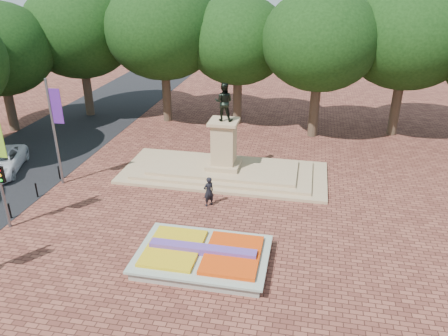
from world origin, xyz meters
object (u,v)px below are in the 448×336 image
Objects in this scene: monument at (224,162)px; pedestrian at (209,191)px; flower_bed at (203,256)px; van at (0,162)px.

monument is 7.51× the size of pedestrian.
van is at bearing 155.98° from flower_bed.
flower_bed is 1.16× the size of van.
monument is 4.48m from pedestrian.
pedestrian is (15.27, -1.74, 0.18)m from van.
van is at bearing -50.86° from pedestrian.
monument reaches higher than flower_bed.
van is (-15.28, -2.73, -0.13)m from monument.
monument is at bearing -134.45° from pedestrian.
pedestrian is at bearing -90.10° from monument.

